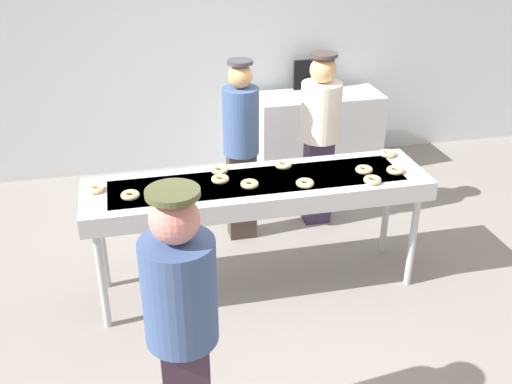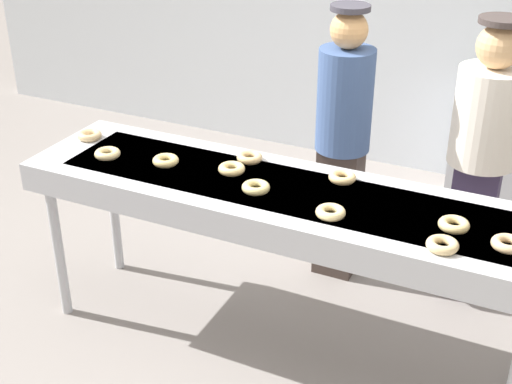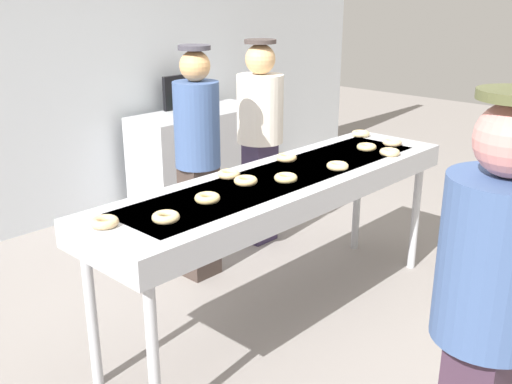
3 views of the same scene
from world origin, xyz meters
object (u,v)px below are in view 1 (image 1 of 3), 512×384
object	(u,v)px
plain_donut_4	(130,195)
prep_counter	(318,132)
plain_donut_10	(219,170)
customer_waiting	(181,318)
plain_donut_7	(395,170)
plain_donut_9	(372,180)
paper_cup_0	(305,90)
fryer_conveyor	(258,190)
plain_donut_2	(283,165)
plain_donut_1	(220,179)
plain_donut_5	(174,187)
plain_donut_8	(388,153)
plain_donut_3	(364,170)
plain_donut_11	(96,189)
worker_baker	(241,144)
worker_assistant	(320,129)
paper_cup_1	(313,87)
plain_donut_0	(305,183)
menu_display	(314,74)
plain_donut_6	(250,184)

from	to	relation	value
plain_donut_4	prep_counter	world-z (taller)	plain_donut_4
plain_donut_10	customer_waiting	xyz separation A→B (m)	(-0.48, -1.73, 0.03)
plain_donut_7	customer_waiting	bearing A→B (deg)	-141.29
plain_donut_9	paper_cup_0	size ratio (longest dim) A/B	1.08
fryer_conveyor	plain_donut_2	bearing A→B (deg)	37.82
plain_donut_1	prep_counter	bearing A→B (deg)	54.61
plain_donut_5	plain_donut_8	distance (m)	1.75
plain_donut_3	plain_donut_11	distance (m)	1.99
plain_donut_1	worker_baker	xyz separation A→B (m)	(0.31, 0.76, -0.06)
worker_assistant	paper_cup_0	xyz separation A→B (m)	(0.21, 1.14, -0.00)
customer_waiting	paper_cup_1	xyz separation A→B (m)	(1.84, 3.68, -0.05)
plain_donut_8	plain_donut_10	xyz separation A→B (m)	(-1.38, -0.01, 0.00)
plain_donut_7	plain_donut_8	bearing A→B (deg)	76.48
plain_donut_0	plain_donut_2	distance (m)	0.35
plain_donut_0	plain_donut_1	size ratio (longest dim) A/B	1.00
fryer_conveyor	prep_counter	world-z (taller)	fryer_conveyor
fryer_conveyor	plain_donut_9	xyz separation A→B (m)	(0.81, -0.22, 0.10)
fryer_conveyor	plain_donut_0	xyz separation A→B (m)	(0.32, -0.16, 0.10)
worker_baker	prep_counter	size ratio (longest dim) A/B	1.20
plain_donut_9	plain_donut_1	bearing A→B (deg)	166.42
plain_donut_0	paper_cup_1	world-z (taller)	paper_cup_1
plain_donut_8	paper_cup_0	world-z (taller)	paper_cup_0
plain_donut_8	menu_display	distance (m)	2.07
plain_donut_7	plain_donut_4	bearing A→B (deg)	179.24
customer_waiting	menu_display	distance (m)	4.26
plain_donut_2	worker_baker	xyz separation A→B (m)	(-0.21, 0.61, -0.06)
plain_donut_0	paper_cup_0	distance (m)	2.31
customer_waiting	paper_cup_0	world-z (taller)	customer_waiting
plain_donut_4	plain_donut_6	world-z (taller)	same
plain_donut_5	paper_cup_1	distance (m)	2.77
plain_donut_8	worker_baker	xyz separation A→B (m)	(-1.09, 0.59, -0.06)
plain_donut_2	plain_donut_4	bearing A→B (deg)	-167.52
plain_donut_7	plain_donut_2	bearing A→B (deg)	160.33
paper_cup_0	paper_cup_1	xyz separation A→B (m)	(0.11, 0.10, 0.00)
fryer_conveyor	plain_donut_9	bearing A→B (deg)	-14.89
fryer_conveyor	plain_donut_2	world-z (taller)	plain_donut_2
plain_donut_9	paper_cup_0	bearing A→B (deg)	85.50
worker_assistant	paper_cup_0	size ratio (longest dim) A/B	13.17
fryer_conveyor	worker_baker	xyz separation A→B (m)	(0.04, 0.80, 0.04)
plain_donut_5	plain_donut_11	size ratio (longest dim) A/B	1.00
plain_donut_0	plain_donut_6	size ratio (longest dim) A/B	1.00
plain_donut_10	plain_donut_4	bearing A→B (deg)	-158.12
plain_donut_7	plain_donut_3	bearing A→B (deg)	164.73
plain_donut_1	plain_donut_11	xyz separation A→B (m)	(-0.89, 0.04, 0.00)
plain_donut_7	paper_cup_0	xyz separation A→B (m)	(-0.06, 2.15, -0.02)
plain_donut_2	plain_donut_7	distance (m)	0.85
plain_donut_7	worker_assistant	size ratio (longest dim) A/B	0.08
plain_donut_10	plain_donut_7	bearing A→B (deg)	-12.92
worker_baker	plain_donut_2	bearing A→B (deg)	106.28
plain_donut_4	plain_donut_8	world-z (taller)	same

